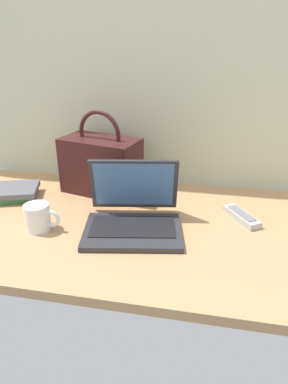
{
  "coord_description": "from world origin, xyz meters",
  "views": [
    {
      "loc": [
        0.17,
        -1.0,
        0.61
      ],
      "look_at": [
        -0.02,
        0.0,
        0.15
      ],
      "focal_mm": 32.45,
      "sensor_mm": 36.0,
      "label": 1
    }
  ],
  "objects": [
    {
      "name": "remote_control_far",
      "position": [
        0.3,
        0.1,
        0.04
      ],
      "size": [
        0.13,
        0.16,
        0.02
      ],
      "color": "#B7B7B7",
      "rests_on": "desk"
    },
    {
      "name": "handbag",
      "position": [
        -0.25,
        0.24,
        0.15
      ],
      "size": [
        0.33,
        0.23,
        0.33
      ],
      "color": "#3F1919",
      "rests_on": "desk"
    },
    {
      "name": "laptop",
      "position": [
        -0.06,
        -0.02,
        0.08
      ],
      "size": [
        0.35,
        0.33,
        0.21
      ],
      "color": "#2D2D33",
      "rests_on": "desk"
    },
    {
      "name": "desk",
      "position": [
        0.0,
        0.0,
        0.01
      ],
      "size": [
        1.6,
        0.76,
        0.03
      ],
      "color": "tan",
      "rests_on": "ground"
    },
    {
      "name": "book_stack",
      "position": [
        -0.58,
        0.1,
        0.05
      ],
      "size": [
        0.24,
        0.21,
        0.04
      ],
      "color": "#3F7F4C",
      "rests_on": "desk"
    },
    {
      "name": "coffee_mug",
      "position": [
        -0.35,
        -0.1,
        0.08
      ],
      "size": [
        0.12,
        0.08,
        0.09
      ],
      "color": "white",
      "rests_on": "desk"
    }
  ]
}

